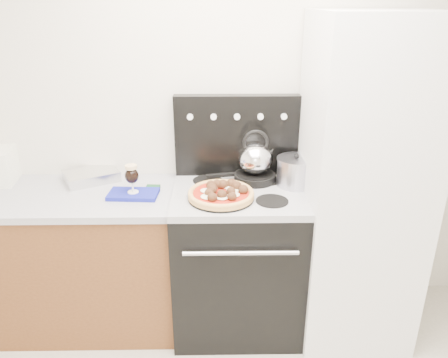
{
  "coord_description": "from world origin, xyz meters",
  "views": [
    {
      "loc": [
        -0.04,
        -1.14,
        1.94
      ],
      "look_at": [
        -0.0,
        1.05,
        1.04
      ],
      "focal_mm": 35.0,
      "sensor_mm": 36.0,
      "label": 1
    }
  ],
  "objects_px": {
    "stove_body": "(237,261)",
    "oven_mitt": "(133,194)",
    "fridge": "(360,187)",
    "skillet": "(255,177)",
    "tea_kettle": "(255,156)",
    "pizza_pan": "(221,198)",
    "beer_glass": "(132,179)",
    "pizza": "(221,193)",
    "base_cabinet": "(60,262)",
    "stock_pot": "(296,172)"
  },
  "relations": [
    {
      "from": "base_cabinet",
      "to": "stock_pot",
      "type": "height_order",
      "value": "stock_pot"
    },
    {
      "from": "base_cabinet",
      "to": "stove_body",
      "type": "height_order",
      "value": "stove_body"
    },
    {
      "from": "base_cabinet",
      "to": "pizza_pan",
      "type": "distance_m",
      "value": 1.13
    },
    {
      "from": "stock_pot",
      "to": "stove_body",
      "type": "bearing_deg",
      "value": -167.24
    },
    {
      "from": "beer_glass",
      "to": "tea_kettle",
      "type": "relative_size",
      "value": 0.73
    },
    {
      "from": "pizza",
      "to": "stock_pot",
      "type": "xyz_separation_m",
      "value": [
        0.44,
        0.19,
        0.04
      ]
    },
    {
      "from": "tea_kettle",
      "to": "skillet",
      "type": "bearing_deg",
      "value": 13.4
    },
    {
      "from": "base_cabinet",
      "to": "fridge",
      "type": "relative_size",
      "value": 0.76
    },
    {
      "from": "fridge",
      "to": "stock_pot",
      "type": "bearing_deg",
      "value": 163.96
    },
    {
      "from": "pizza_pan",
      "to": "stove_body",
      "type": "bearing_deg",
      "value": 47.71
    },
    {
      "from": "stock_pot",
      "to": "oven_mitt",
      "type": "bearing_deg",
      "value": -173.91
    },
    {
      "from": "pizza",
      "to": "fridge",
      "type": "bearing_deg",
      "value": 6.07
    },
    {
      "from": "tea_kettle",
      "to": "stock_pot",
      "type": "height_order",
      "value": "tea_kettle"
    },
    {
      "from": "oven_mitt",
      "to": "stock_pot",
      "type": "distance_m",
      "value": 0.96
    },
    {
      "from": "pizza_pan",
      "to": "base_cabinet",
      "type": "bearing_deg",
      "value": 172.34
    },
    {
      "from": "stove_body",
      "to": "pizza_pan",
      "type": "distance_m",
      "value": 0.51
    },
    {
      "from": "tea_kettle",
      "to": "stove_body",
      "type": "bearing_deg",
      "value": -112.92
    },
    {
      "from": "oven_mitt",
      "to": "beer_glass",
      "type": "relative_size",
      "value": 1.65
    },
    {
      "from": "oven_mitt",
      "to": "stock_pot",
      "type": "bearing_deg",
      "value": 6.09
    },
    {
      "from": "oven_mitt",
      "to": "pizza_pan",
      "type": "xyz_separation_m",
      "value": [
        0.5,
        -0.09,
        0.01
      ]
    },
    {
      "from": "pizza_pan",
      "to": "pizza",
      "type": "bearing_deg",
      "value": 0.0
    },
    {
      "from": "base_cabinet",
      "to": "oven_mitt",
      "type": "height_order",
      "value": "oven_mitt"
    },
    {
      "from": "stove_body",
      "to": "beer_glass",
      "type": "bearing_deg",
      "value": -177.79
    },
    {
      "from": "tea_kettle",
      "to": "oven_mitt",
      "type": "bearing_deg",
      "value": -153.13
    },
    {
      "from": "base_cabinet",
      "to": "skillet",
      "type": "xyz_separation_m",
      "value": [
        1.21,
        0.12,
        0.51
      ]
    },
    {
      "from": "skillet",
      "to": "stock_pot",
      "type": "distance_m",
      "value": 0.25
    },
    {
      "from": "pizza",
      "to": "skillet",
      "type": "relative_size",
      "value": 1.45
    },
    {
      "from": "fridge",
      "to": "stove_body",
      "type": "bearing_deg",
      "value": 177.95
    },
    {
      "from": "fridge",
      "to": "stock_pot",
      "type": "xyz_separation_m",
      "value": [
        -0.36,
        0.1,
        0.05
      ]
    },
    {
      "from": "skillet",
      "to": "beer_glass",
      "type": "bearing_deg",
      "value": -166.53
    },
    {
      "from": "beer_glass",
      "to": "stock_pot",
      "type": "height_order",
      "value": "beer_glass"
    },
    {
      "from": "fridge",
      "to": "skillet",
      "type": "relative_size",
      "value": 7.53
    },
    {
      "from": "pizza_pan",
      "to": "oven_mitt",
      "type": "bearing_deg",
      "value": 170.2
    },
    {
      "from": "fridge",
      "to": "pizza_pan",
      "type": "bearing_deg",
      "value": -173.93
    },
    {
      "from": "tea_kettle",
      "to": "fridge",
      "type": "bearing_deg",
      "value": -2.82
    },
    {
      "from": "oven_mitt",
      "to": "pizza",
      "type": "relative_size",
      "value": 0.76
    },
    {
      "from": "stove_body",
      "to": "stock_pot",
      "type": "height_order",
      "value": "stock_pot"
    },
    {
      "from": "pizza_pan",
      "to": "pizza",
      "type": "xyz_separation_m",
      "value": [
        0.0,
        0.0,
        0.03
      ]
    },
    {
      "from": "base_cabinet",
      "to": "beer_glass",
      "type": "relative_size",
      "value": 8.56
    },
    {
      "from": "stove_body",
      "to": "pizza_pan",
      "type": "height_order",
      "value": "pizza_pan"
    },
    {
      "from": "fridge",
      "to": "beer_glass",
      "type": "xyz_separation_m",
      "value": [
        -1.3,
        0.0,
        0.06
      ]
    },
    {
      "from": "pizza",
      "to": "stock_pot",
      "type": "height_order",
      "value": "stock_pot"
    },
    {
      "from": "base_cabinet",
      "to": "beer_glass",
      "type": "xyz_separation_m",
      "value": [
        0.5,
        -0.05,
        0.58
      ]
    },
    {
      "from": "skillet",
      "to": "tea_kettle",
      "type": "bearing_deg",
      "value": 180.0
    },
    {
      "from": "beer_glass",
      "to": "pizza_pan",
      "type": "relative_size",
      "value": 0.46
    },
    {
      "from": "stove_body",
      "to": "oven_mitt",
      "type": "bearing_deg",
      "value": -177.79
    },
    {
      "from": "beer_glass",
      "to": "pizza_pan",
      "type": "bearing_deg",
      "value": -9.8
    },
    {
      "from": "stove_body",
      "to": "fridge",
      "type": "height_order",
      "value": "fridge"
    },
    {
      "from": "oven_mitt",
      "to": "pizza_pan",
      "type": "height_order",
      "value": "pizza_pan"
    },
    {
      "from": "beer_glass",
      "to": "pizza_pan",
      "type": "distance_m",
      "value": 0.52
    }
  ]
}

